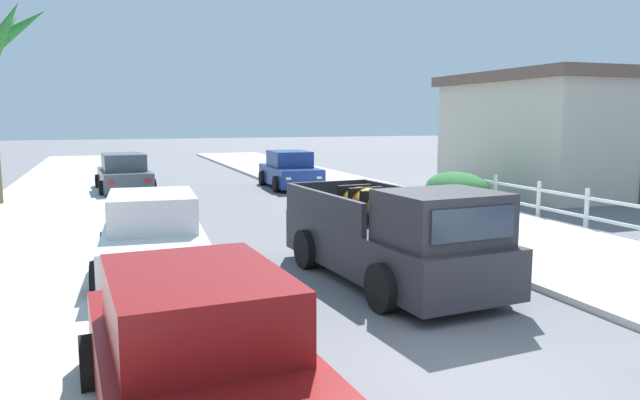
# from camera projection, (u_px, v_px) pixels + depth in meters

# --- Properties ---
(ground_plane) EXTENTS (160.00, 160.00, 0.00)m
(ground_plane) POSITION_uv_depth(u_px,v_px,m) (487.00, 381.00, 6.67)
(ground_plane) COLOR slate
(sidewalk_left) EXTENTS (4.79, 60.00, 0.12)m
(sidewalk_left) POSITION_uv_depth(u_px,v_px,m) (54.00, 225.00, 16.06)
(sidewalk_left) COLOR beige
(sidewalk_left) RESTS_ON ground
(sidewalk_right) EXTENTS (4.79, 60.00, 0.12)m
(sidewalk_right) POSITION_uv_depth(u_px,v_px,m) (403.00, 205.00, 19.62)
(sidewalk_right) COLOR beige
(sidewalk_right) RESTS_ON ground
(curb_left) EXTENTS (0.16, 60.00, 0.10)m
(curb_left) POSITION_uv_depth(u_px,v_px,m) (93.00, 223.00, 16.40)
(curb_left) COLOR silver
(curb_left) RESTS_ON ground
(curb_right) EXTENTS (0.16, 60.00, 0.10)m
(curb_right) POSITION_uv_depth(u_px,v_px,m) (376.00, 207.00, 19.28)
(curb_right) COLOR silver
(curb_right) RESTS_ON ground
(pickup_truck) EXTENTS (2.51, 5.34, 1.80)m
(pickup_truck) POSITION_uv_depth(u_px,v_px,m) (392.00, 238.00, 10.56)
(pickup_truck) COLOR #28282D
(pickup_truck) RESTS_ON ground
(car_left_near) EXTENTS (2.21, 4.34, 1.54)m
(car_left_near) POSITION_uv_depth(u_px,v_px,m) (199.00, 360.00, 5.49)
(car_left_near) COLOR maroon
(car_left_near) RESTS_ON ground
(car_right_near) EXTENTS (2.15, 4.31, 1.54)m
(car_right_near) POSITION_uv_depth(u_px,v_px,m) (290.00, 171.00, 24.94)
(car_right_near) COLOR navy
(car_right_near) RESTS_ON ground
(car_right_mid) EXTENTS (2.21, 4.34, 1.54)m
(car_right_mid) POSITION_uv_depth(u_px,v_px,m) (124.00, 175.00, 23.27)
(car_right_mid) COLOR #474C56
(car_right_mid) RESTS_ON ground
(car_left_far) EXTENTS (2.21, 4.34, 1.54)m
(car_left_far) POSITION_uv_depth(u_px,v_px,m) (153.00, 238.00, 11.07)
(car_left_far) COLOR silver
(car_left_far) RESTS_ON ground
(roadside_house) EXTENTS (8.24, 7.97, 4.62)m
(roadside_house) POSITION_uv_depth(u_px,v_px,m) (572.00, 132.00, 23.70)
(roadside_house) COLOR beige
(roadside_house) RESTS_ON ground
(hedge_bush) EXTENTS (1.80, 2.80, 1.10)m
(hedge_bush) POSITION_uv_depth(u_px,v_px,m) (457.00, 188.00, 20.23)
(hedge_bush) COLOR #2D6B33
(hedge_bush) RESTS_ON ground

